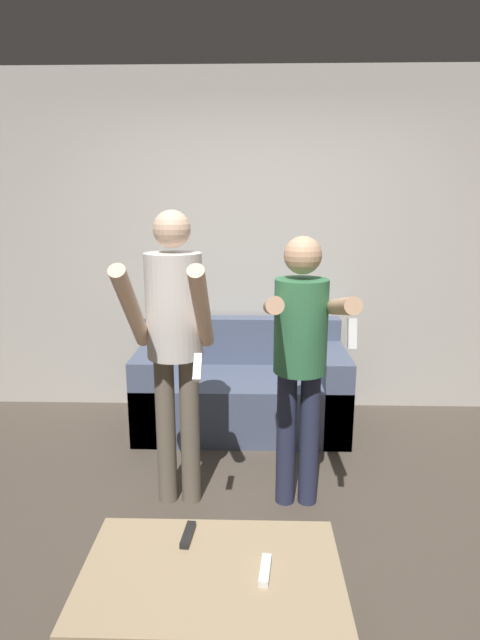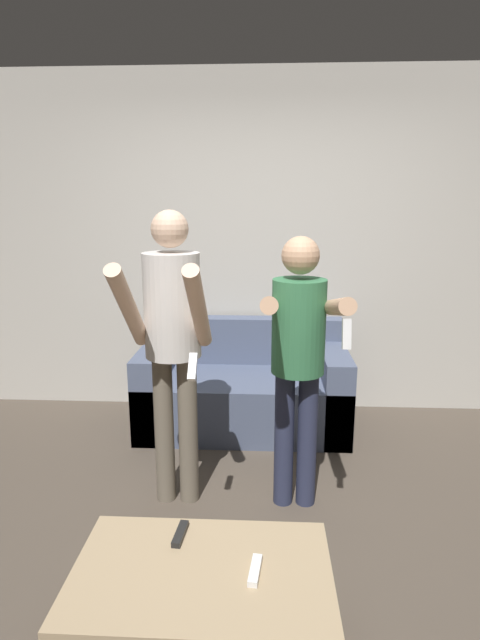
{
  "view_description": "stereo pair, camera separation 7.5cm",
  "coord_description": "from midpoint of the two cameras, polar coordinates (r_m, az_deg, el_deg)",
  "views": [
    {
      "loc": [
        -0.07,
        -2.16,
        1.7
      ],
      "look_at": [
        -0.15,
        0.94,
        0.97
      ],
      "focal_mm": 28.0,
      "sensor_mm": 36.0,
      "label": 1
    },
    {
      "loc": [
        0.01,
        -2.16,
        1.7
      ],
      "look_at": [
        -0.15,
        0.94,
        0.97
      ],
      "focal_mm": 28.0,
      "sensor_mm": 36.0,
      "label": 2
    }
  ],
  "objects": [
    {
      "name": "wall_back",
      "position": [
        4.07,
        3.36,
        8.35
      ],
      "size": [
        6.4,
        0.06,
        2.7
      ],
      "color": "#B7B2A8",
      "rests_on": "ground_plane"
    },
    {
      "name": "person_standing_left",
      "position": [
        2.7,
        -6.96,
        -1.22
      ],
      "size": [
        0.42,
        0.67,
        1.66
      ],
      "color": "#6B6051",
      "rests_on": "ground_plane"
    },
    {
      "name": "ground_plane",
      "position": [
        2.75,
        3.21,
        -24.96
      ],
      "size": [
        14.0,
        14.0,
        0.0
      ],
      "primitive_type": "plane",
      "color": "#4C4238"
    },
    {
      "name": "remote_near",
      "position": [
        2.05,
        2.91,
        -26.66
      ],
      "size": [
        0.05,
        0.15,
        0.02
      ],
      "color": "white",
      "rests_on": "coffee_table"
    },
    {
      "name": "couch",
      "position": [
        3.89,
        0.96,
        -8.05
      ],
      "size": [
        1.56,
        0.79,
        0.8
      ],
      "color": "#4C5670",
      "rests_on": "ground_plane"
    },
    {
      "name": "remote_far",
      "position": [
        2.22,
        -5.8,
        -23.14
      ],
      "size": [
        0.05,
        0.15,
        0.02
      ],
      "color": "black",
      "rests_on": "coffee_table"
    },
    {
      "name": "person_standing_right",
      "position": [
        2.69,
        7.49,
        -3.14
      ],
      "size": [
        0.41,
        0.72,
        1.53
      ],
      "color": "#282D47",
      "rests_on": "ground_plane"
    },
    {
      "name": "coffee_table",
      "position": [
        2.09,
        -3.23,
        -27.37
      ],
      "size": [
        0.97,
        0.61,
        0.37
      ],
      "color": "tan",
      "rests_on": "ground_plane"
    }
  ]
}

